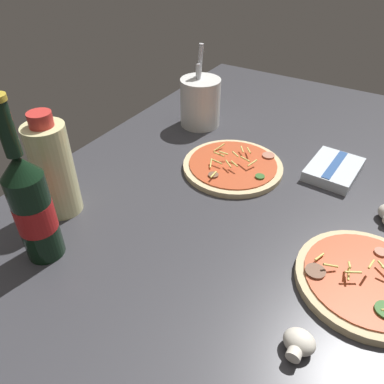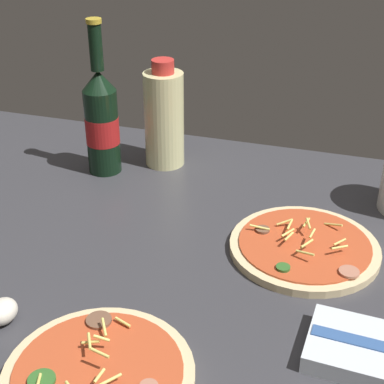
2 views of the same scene
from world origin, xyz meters
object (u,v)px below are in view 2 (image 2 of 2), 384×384
pizza_near (99,375)px  pizza_far (304,247)px  oil_bottle (164,118)px  mushroom_right (1,311)px  dish_towel (365,351)px  beer_bottle (102,120)px

pizza_near → pizza_far: (18.79, 32.95, -0.11)cm
oil_bottle → mushroom_right: oil_bottle is taller
mushroom_right → dish_towel: size_ratio=0.33×
pizza_far → mushroom_right: (-35.20, -27.43, 0.78)cm
pizza_far → mushroom_right: pizza_far is taller
pizza_near → beer_bottle: 54.25cm
mushroom_right → dish_towel: (45.23, 7.22, -0.34)cm
oil_bottle → dish_towel: (40.59, -42.51, -8.36)cm
pizza_near → pizza_far: bearing=60.3°
pizza_far → beer_bottle: beer_bottle is taller
pizza_near → oil_bottle: (-11.78, 55.26, 8.69)cm
pizza_near → mushroom_right: bearing=161.4°
beer_bottle → dish_towel: size_ratio=2.03×
beer_bottle → oil_bottle: size_ratio=1.39×
oil_bottle → dish_towel: bearing=-46.3°
beer_bottle → oil_bottle: bearing=33.0°
beer_bottle → mushroom_right: beer_bottle is taller
pizza_near → beer_bottle: (-21.72, 48.80, 9.47)cm
oil_bottle → pizza_far: bearing=-36.1°
pizza_near → beer_bottle: bearing=114.0°
pizza_far → beer_bottle: (-40.51, 15.85, 9.58)cm
oil_bottle → dish_towel: size_ratio=1.46×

